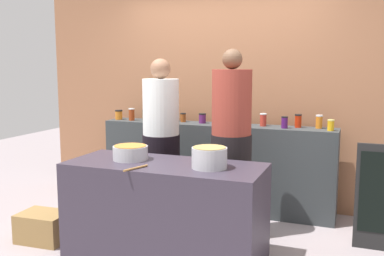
% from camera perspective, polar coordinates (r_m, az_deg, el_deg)
% --- Properties ---
extents(ground, '(12.00, 12.00, 0.00)m').
position_cam_1_polar(ground, '(4.28, -1.75, -14.70)').
color(ground, gray).
extents(storefront_wall, '(4.80, 0.12, 3.00)m').
position_cam_1_polar(storefront_wall, '(5.31, 4.31, 6.39)').
color(storefront_wall, '#9C6645').
rests_on(storefront_wall, ground).
extents(display_shelf, '(2.70, 0.36, 0.99)m').
position_cam_1_polar(display_shelf, '(5.11, 3.05, -5.03)').
color(display_shelf, '#343A3C').
rests_on(display_shelf, ground).
extents(prep_table, '(1.70, 0.70, 0.83)m').
position_cam_1_polar(prep_table, '(3.88, -3.53, -10.61)').
color(prep_table, '#352E3C').
rests_on(prep_table, ground).
extents(preserve_jar_0, '(0.09, 0.09, 0.12)m').
position_cam_1_polar(preserve_jar_0, '(5.52, -9.48, 1.72)').
color(preserve_jar_0, orange).
rests_on(preserve_jar_0, display_shelf).
extents(preserve_jar_1, '(0.07, 0.07, 0.15)m').
position_cam_1_polar(preserve_jar_1, '(5.39, -7.84, 1.77)').
color(preserve_jar_1, '#933515').
rests_on(preserve_jar_1, display_shelf).
extents(preserve_jar_2, '(0.09, 0.09, 0.13)m').
position_cam_1_polar(preserve_jar_2, '(5.38, -6.00, 1.69)').
color(preserve_jar_2, '#3C502F').
rests_on(preserve_jar_2, display_shelf).
extents(preserve_jar_3, '(0.08, 0.08, 0.11)m').
position_cam_1_polar(preserve_jar_3, '(5.26, -4.97, 1.42)').
color(preserve_jar_3, gold).
rests_on(preserve_jar_3, display_shelf).
extents(preserve_jar_4, '(0.07, 0.07, 0.14)m').
position_cam_1_polar(preserve_jar_4, '(5.27, -2.43, 1.64)').
color(preserve_jar_4, yellow).
rests_on(preserve_jar_4, display_shelf).
extents(preserve_jar_5, '(0.07, 0.07, 0.11)m').
position_cam_1_polar(preserve_jar_5, '(5.20, -1.16, 1.38)').
color(preserve_jar_5, brown).
rests_on(preserve_jar_5, display_shelf).
extents(preserve_jar_6, '(0.09, 0.09, 0.12)m').
position_cam_1_polar(preserve_jar_6, '(5.09, 1.36, 1.28)').
color(preserve_jar_6, '#551E59').
rests_on(preserve_jar_6, display_shelf).
extents(preserve_jar_7, '(0.07, 0.07, 0.13)m').
position_cam_1_polar(preserve_jar_7, '(4.95, 3.44, 1.16)').
color(preserve_jar_7, '#B02A1C').
rests_on(preserve_jar_7, display_shelf).
extents(preserve_jar_8, '(0.07, 0.07, 0.13)m').
position_cam_1_polar(preserve_jar_8, '(5.00, 5.84, 1.19)').
color(preserve_jar_8, brown).
rests_on(preserve_jar_8, display_shelf).
extents(preserve_jar_9, '(0.07, 0.07, 0.14)m').
position_cam_1_polar(preserve_jar_9, '(4.90, 9.22, 1.07)').
color(preserve_jar_9, '#B23326').
rests_on(preserve_jar_9, display_shelf).
extents(preserve_jar_10, '(0.07, 0.07, 0.13)m').
position_cam_1_polar(preserve_jar_10, '(4.78, 11.92, 0.73)').
color(preserve_jar_10, '#49165C').
rests_on(preserve_jar_10, display_shelf).
extents(preserve_jar_11, '(0.07, 0.07, 0.14)m').
position_cam_1_polar(preserve_jar_11, '(4.87, 13.61, 0.91)').
color(preserve_jar_11, red).
rests_on(preserve_jar_11, display_shelf).
extents(preserve_jar_12, '(0.07, 0.07, 0.14)m').
position_cam_1_polar(preserve_jar_12, '(4.86, 16.17, 0.80)').
color(preserve_jar_12, orange).
rests_on(preserve_jar_12, display_shelf).
extents(preserve_jar_13, '(0.07, 0.07, 0.12)m').
position_cam_1_polar(preserve_jar_13, '(4.72, 17.57, 0.36)').
color(preserve_jar_13, gold).
rests_on(preserve_jar_13, display_shelf).
extents(cooking_pot_left, '(0.31, 0.31, 0.13)m').
position_cam_1_polar(cooking_pot_left, '(3.93, -8.00, -3.19)').
color(cooking_pot_left, '#B7B7BC').
rests_on(cooking_pot_left, prep_table).
extents(cooking_pot_center, '(0.29, 0.29, 0.17)m').
position_cam_1_polar(cooking_pot_center, '(3.57, 2.27, -3.87)').
color(cooking_pot_center, '#B7B7BC').
rests_on(cooking_pot_center, prep_table).
extents(wooden_spoon, '(0.10, 0.24, 0.02)m').
position_cam_1_polar(wooden_spoon, '(3.58, -7.32, -5.18)').
color(wooden_spoon, '#9E703D').
rests_on(wooden_spoon, prep_table).
extents(cook_with_tongs, '(0.39, 0.39, 1.73)m').
position_cam_1_polar(cook_with_tongs, '(4.63, -4.01, -2.85)').
color(cook_with_tongs, black).
rests_on(cook_with_tongs, ground).
extents(cook_in_cap, '(0.39, 0.39, 1.81)m').
position_cam_1_polar(cook_in_cap, '(4.24, 5.09, -3.30)').
color(cook_in_cap, black).
rests_on(cook_in_cap, ground).
extents(bread_crate, '(0.47, 0.36, 0.28)m').
position_cam_1_polar(bread_crate, '(4.51, -18.69, -12.05)').
color(bread_crate, olive).
rests_on(bread_crate, ground).
extents(chalkboard_sign, '(0.47, 0.05, 0.97)m').
position_cam_1_polar(chalkboard_sign, '(4.31, 23.52, -8.28)').
color(chalkboard_sign, black).
rests_on(chalkboard_sign, ground).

